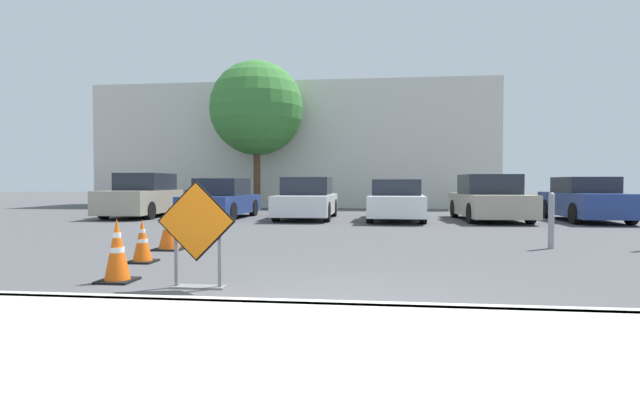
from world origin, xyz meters
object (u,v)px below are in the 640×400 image
Objects in this scene: road_closed_sign at (197,232)px; traffic_cone_third at (169,228)px; traffic_cone_nearest at (117,251)px; parked_car_fifth at (489,200)px; parked_car_third at (307,200)px; bollard_nearest at (551,219)px; parked_car_fourth at (396,201)px; parked_car_second at (222,200)px; traffic_cone_fourth at (184,222)px; parked_car_sixth at (585,200)px; traffic_cone_second at (142,242)px; parked_car_nearest at (145,197)px.

road_closed_sign is 3.66m from traffic_cone_third.
traffic_cone_nearest is 0.19× the size of parked_car_fifth.
parked_car_third is 9.11m from bollard_nearest.
parked_car_fourth is at bearing 70.22° from traffic_cone_nearest.
parked_car_second is 3.88× the size of bollard_nearest.
traffic_cone_fourth is 0.77× the size of bollard_nearest.
parked_car_third is at bearing 0.62° from parked_car_sixth.
bollard_nearest reaches higher than traffic_cone_second.
bollard_nearest is (6.50, 3.92, 0.17)m from traffic_cone_nearest.
parked_car_fourth is at bearing 173.53° from parked_car_third.
parked_car_nearest is at bearing -3.00° from parked_car_fourth.
traffic_cone_third is 8.30m from parked_car_second.
traffic_cone_fourth is 0.20× the size of parked_car_third.
parked_car_sixth reaches higher than bollard_nearest.
parked_car_nearest is 4.37× the size of bollard_nearest.
traffic_cone_third is 0.17× the size of parked_car_nearest.
bollard_nearest is at bearing 19.49° from traffic_cone_second.
traffic_cone_nearest is 12.96m from parked_car_fifth.
parked_car_fourth is at bearing 3.88° from parked_car_sixth.
parked_car_sixth is (15.14, -0.40, -0.06)m from parked_car_nearest.
parked_car_fourth is at bearing 52.64° from traffic_cone_fourth.
parked_car_fifth is at bearing 62.99° from road_closed_sign.
parked_car_fourth is at bearing 2.74° from parked_car_fifth.
traffic_cone_nearest is 1.53m from traffic_cone_second.
parked_car_second is at bearing -0.96° from parked_car_third.
parked_car_second is at bearing 100.92° from traffic_cone_fourth.
parked_car_sixth is at bearing 52.34° from road_closed_sign.
parked_car_nearest is at bearing -5.86° from parked_car_second.
traffic_cone_second is 9.64m from parked_car_third.
parked_car_third is at bearing -178.72° from parked_car_second.
parked_car_third is (3.03, -0.04, 0.02)m from parked_car_second.
parked_car_third reaches higher than parked_car_fourth.
road_closed_sign is 11.83m from parked_car_second.
traffic_cone_third is (-0.59, 2.94, 0.00)m from traffic_cone_nearest.
parked_car_fifth is (3.03, 0.27, 0.05)m from parked_car_fourth.
traffic_cone_third reaches higher than traffic_cone_second.
parked_car_second is 0.99× the size of parked_car_third.
parked_car_fourth reaches higher than bollard_nearest.
road_closed_sign is at bearing 91.34° from parked_car_third.
parked_car_fifth is 7.07m from bollard_nearest.
traffic_cone_third is 10.98m from parked_car_fifth.
traffic_cone_third is at bearing -172.11° from bollard_nearest.
parked_car_nearest is at bearing 115.78° from traffic_cone_second.
traffic_cone_second is 0.16× the size of parked_car_fifth.
traffic_cone_second is at bearing 67.19° from parked_car_fourth.
parked_car_third reaches higher than parked_car_second.
traffic_cone_third is 0.19× the size of parked_car_sixth.
traffic_cone_fourth is at bearing 37.50° from parked_car_fifth.
parked_car_nearest is 15.15m from parked_car_sixth.
traffic_cone_fourth is at bearing 31.81° from parked_car_sixth.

